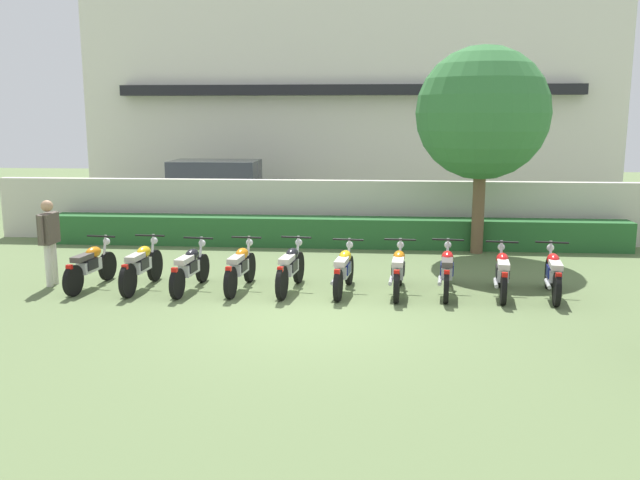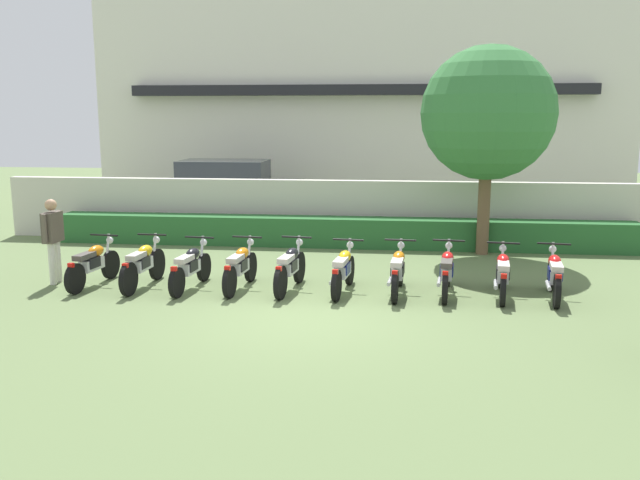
% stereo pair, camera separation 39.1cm
% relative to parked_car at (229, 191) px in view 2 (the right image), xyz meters
% --- Properties ---
extents(ground, '(60.00, 60.00, 0.00)m').
position_rel_parked_car_xyz_m(ground, '(3.86, -10.03, -0.94)').
color(ground, '#607547').
extents(building, '(19.16, 6.50, 7.85)m').
position_rel_parked_car_xyz_m(building, '(3.86, 6.29, 2.99)').
color(building, silver).
rests_on(building, ground).
extents(compound_wall, '(18.20, 0.30, 1.62)m').
position_rel_parked_car_xyz_m(compound_wall, '(3.86, -3.30, -0.13)').
color(compound_wall, beige).
rests_on(compound_wall, ground).
extents(hedge_row, '(14.56, 0.70, 0.74)m').
position_rel_parked_car_xyz_m(hedge_row, '(3.86, -4.00, -0.57)').
color(hedge_row, '#28602D').
rests_on(hedge_row, ground).
extents(parked_car, '(4.51, 2.10, 1.89)m').
position_rel_parked_car_xyz_m(parked_car, '(0.00, 0.00, 0.00)').
color(parked_car, black).
rests_on(parked_car, ground).
extents(tree_near_inspector, '(3.11, 3.11, 4.89)m').
position_rel_parked_car_xyz_m(tree_near_inspector, '(7.36, -4.51, 2.38)').
color(tree_near_inspector, brown).
rests_on(tree_near_inspector, ground).
extents(motorcycle_in_row_0, '(0.60, 1.81, 0.95)m').
position_rel_parked_car_xyz_m(motorcycle_in_row_0, '(-0.55, -8.53, -0.50)').
color(motorcycle_in_row_0, black).
rests_on(motorcycle_in_row_0, ground).
extents(motorcycle_in_row_1, '(0.60, 1.91, 0.97)m').
position_rel_parked_car_xyz_m(motorcycle_in_row_1, '(0.46, -8.52, -0.48)').
color(motorcycle_in_row_1, black).
rests_on(motorcycle_in_row_1, ground).
extents(motorcycle_in_row_2, '(0.60, 1.86, 0.94)m').
position_rel_parked_car_xyz_m(motorcycle_in_row_2, '(1.41, -8.54, -0.50)').
color(motorcycle_in_row_2, black).
rests_on(motorcycle_in_row_2, ground).
extents(motorcycle_in_row_3, '(0.60, 1.85, 0.95)m').
position_rel_parked_car_xyz_m(motorcycle_in_row_3, '(2.36, -8.44, -0.49)').
color(motorcycle_in_row_3, black).
rests_on(motorcycle_in_row_3, ground).
extents(motorcycle_in_row_4, '(0.60, 1.90, 0.97)m').
position_rel_parked_car_xyz_m(motorcycle_in_row_4, '(3.32, -8.43, -0.48)').
color(motorcycle_in_row_4, black).
rests_on(motorcycle_in_row_4, ground).
extents(motorcycle_in_row_5, '(0.60, 1.82, 0.94)m').
position_rel_parked_car_xyz_m(motorcycle_in_row_5, '(4.33, -8.45, -0.50)').
color(motorcycle_in_row_5, black).
rests_on(motorcycle_in_row_5, ground).
extents(motorcycle_in_row_6, '(0.60, 1.88, 0.95)m').
position_rel_parked_car_xyz_m(motorcycle_in_row_6, '(5.35, -8.45, -0.49)').
color(motorcycle_in_row_6, black).
rests_on(motorcycle_in_row_6, ground).
extents(motorcycle_in_row_7, '(0.60, 1.90, 0.95)m').
position_rel_parked_car_xyz_m(motorcycle_in_row_7, '(6.25, -8.38, -0.49)').
color(motorcycle_in_row_7, black).
rests_on(motorcycle_in_row_7, ground).
extents(motorcycle_in_row_8, '(0.60, 1.82, 0.94)m').
position_rel_parked_car_xyz_m(motorcycle_in_row_8, '(7.25, -8.42, -0.50)').
color(motorcycle_in_row_8, black).
rests_on(motorcycle_in_row_8, ground).
extents(motorcycle_in_row_9, '(0.60, 1.81, 0.96)m').
position_rel_parked_car_xyz_m(motorcycle_in_row_9, '(8.15, -8.46, -0.49)').
color(motorcycle_in_row_9, black).
rests_on(motorcycle_in_row_9, ground).
extents(inspector_person, '(0.23, 0.68, 1.68)m').
position_rel_parked_car_xyz_m(inspector_person, '(-1.39, -8.40, 0.06)').
color(inspector_person, silver).
rests_on(inspector_person, ground).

